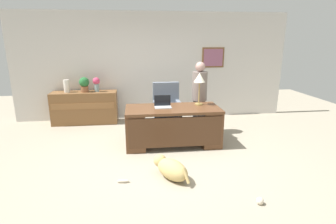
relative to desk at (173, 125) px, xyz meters
The scene contains 14 objects.
ground_plane 0.74m from the desk, 112.90° to the right, with size 12.00×12.00×0.00m, color #9E937F.
back_wall 2.25m from the desk, 96.55° to the left, with size 7.00×0.16×2.70m.
desk is the anchor object (origin of this frame).
credenza 2.58m from the desk, 139.48° to the left, with size 1.56×0.50×0.79m.
armchair 0.94m from the desk, 90.84° to the left, with size 0.60×0.59×1.08m.
person_standing 0.98m from the desk, 42.52° to the left, with size 0.32×0.32×1.57m.
dog_lying 1.34m from the desk, 99.32° to the right, with size 0.57×0.67×0.30m.
laptop 0.45m from the desk, 153.75° to the left, with size 0.32×0.22×0.22m.
desk_lamp 1.03m from the desk, 20.32° to the left, with size 0.22×0.22×0.64m.
vase_with_flowers 2.43m from the desk, 134.45° to the left, with size 0.17×0.17×0.35m.
vase_empty 2.94m from the desk, 144.47° to the left, with size 0.14×0.14×0.30m, color silver.
potted_plant 2.63m from the desk, 139.04° to the left, with size 0.24×0.24×0.36m.
dog_toy_ball 2.28m from the desk, 68.59° to the right, with size 0.09×0.09×0.09m, color beige.
dog_toy_bone 1.68m from the desk, 124.26° to the right, with size 0.18×0.05×0.05m, color beige.
Camera 1 is at (-0.45, -4.28, 2.01)m, focal length 28.21 mm.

